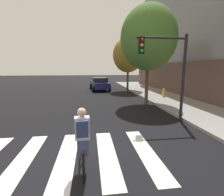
{
  "coord_description": "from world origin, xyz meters",
  "views": [
    {
      "loc": [
        0.9,
        -4.71,
        2.63
      ],
      "look_at": [
        1.89,
        2.79,
        1.27
      ],
      "focal_mm": 26.46,
      "sensor_mm": 36.0,
      "label": 1
    }
  ],
  "objects": [
    {
      "name": "ground_plane",
      "position": [
        0.0,
        0.0,
        0.0
      ],
      "size": [
        120.0,
        120.0,
        0.0
      ],
      "primitive_type": "plane",
      "color": "black"
    },
    {
      "name": "traffic_light_near",
      "position": [
        4.57,
        2.82,
        2.86
      ],
      "size": [
        2.47,
        0.28,
        4.2
      ],
      "color": "black",
      "rests_on": "ground"
    },
    {
      "name": "crosswalk_stripes",
      "position": [
        0.14,
        0.0,
        0.01
      ],
      "size": [
        5.46,
        3.35,
        0.01
      ],
      "color": "silver",
      "rests_on": "ground"
    },
    {
      "name": "sedan_mid",
      "position": [
        2.03,
        15.31,
        0.79
      ],
      "size": [
        2.44,
        4.6,
        1.54
      ],
      "color": "navy",
      "rests_on": "ground"
    },
    {
      "name": "street_tree_mid",
      "position": [
        5.21,
        14.06,
        4.1
      ],
      "size": [
        3.42,
        3.42,
        6.08
      ],
      "color": "#4C3823",
      "rests_on": "ground"
    },
    {
      "name": "cyclist",
      "position": [
        0.68,
        -0.74,
        0.84
      ],
      "size": [
        0.37,
        1.71,
        1.69
      ],
      "color": "black",
      "rests_on": "ground"
    },
    {
      "name": "fire_hydrant",
      "position": [
        7.33,
        8.99,
        0.53
      ],
      "size": [
        0.33,
        0.22,
        0.78
      ],
      "color": "gold",
      "rests_on": "sidewalk"
    },
    {
      "name": "street_tree_near",
      "position": [
        5.0,
        6.9,
        4.7
      ],
      "size": [
        3.91,
        3.91,
        6.96
      ],
      "color": "#4C3823",
      "rests_on": "ground"
    }
  ]
}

